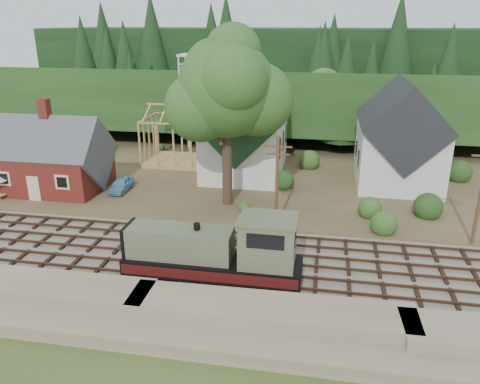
# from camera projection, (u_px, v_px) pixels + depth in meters

# --- Properties ---
(ground) EXTENTS (140.00, 140.00, 0.00)m
(ground) POSITION_uv_depth(u_px,v_px,m) (174.00, 254.00, 34.60)
(ground) COLOR #384C1E
(ground) RESTS_ON ground
(embankment) EXTENTS (64.00, 5.00, 1.60)m
(embankment) POSITION_uv_depth(u_px,v_px,m) (128.00, 323.00, 26.75)
(embankment) COLOR #7F7259
(embankment) RESTS_ON ground
(railroad_bed) EXTENTS (64.00, 11.00, 0.16)m
(railroad_bed) POSITION_uv_depth(u_px,v_px,m) (174.00, 253.00, 34.57)
(railroad_bed) COLOR #726B5B
(railroad_bed) RESTS_ON ground
(village_flat) EXTENTS (64.00, 26.00, 0.30)m
(village_flat) POSITION_uv_depth(u_px,v_px,m) (225.00, 177.00, 51.17)
(village_flat) COLOR brown
(village_flat) RESTS_ON ground
(hillside) EXTENTS (70.00, 28.96, 12.74)m
(hillside) POSITION_uv_depth(u_px,v_px,m) (257.00, 131.00, 73.38)
(hillside) COLOR #1E3F19
(hillside) RESTS_ON ground
(ridge) EXTENTS (80.00, 20.00, 12.00)m
(ridge) POSITION_uv_depth(u_px,v_px,m) (269.00, 112.00, 88.16)
(ridge) COLOR black
(ridge) RESTS_ON ground
(depot) EXTENTS (10.80, 7.41, 9.00)m
(depot) POSITION_uv_depth(u_px,v_px,m) (52.00, 161.00, 46.34)
(depot) COLOR #5A1E14
(depot) RESTS_ON village_flat
(church) EXTENTS (8.40, 15.17, 13.00)m
(church) POSITION_uv_depth(u_px,v_px,m) (245.00, 129.00, 50.65)
(church) COLOR silver
(church) RESTS_ON village_flat
(farmhouse) EXTENTS (8.40, 10.80, 10.60)m
(farmhouse) POSITION_uv_depth(u_px,v_px,m) (399.00, 140.00, 47.43)
(farmhouse) COLOR silver
(farmhouse) RESTS_ON village_flat
(timber_frame) EXTENTS (8.20, 6.20, 6.99)m
(timber_frame) POSITION_uv_depth(u_px,v_px,m) (181.00, 138.00, 54.80)
(timber_frame) COLOR tan
(timber_frame) RESTS_ON village_flat
(lattice_tower) EXTENTS (3.20, 3.20, 12.12)m
(lattice_tower) POSITION_uv_depth(u_px,v_px,m) (193.00, 74.00, 58.01)
(lattice_tower) COLOR silver
(lattice_tower) RESTS_ON village_flat
(big_tree) EXTENTS (10.90, 8.40, 14.70)m
(big_tree) POSITION_uv_depth(u_px,v_px,m) (229.00, 96.00, 40.02)
(big_tree) COLOR #38281E
(big_tree) RESTS_ON village_flat
(telegraph_pole_near) EXTENTS (2.20, 0.28, 8.00)m
(telegraph_pole_near) POSITION_uv_depth(u_px,v_px,m) (277.00, 183.00, 36.76)
(telegraph_pole_near) COLOR #4C331E
(telegraph_pole_near) RESTS_ON ground
(locomotive) EXTENTS (11.54, 2.89, 4.63)m
(locomotive) POSITION_uv_depth(u_px,v_px,m) (219.00, 253.00, 30.42)
(locomotive) COLOR black
(locomotive) RESTS_ON railroad_bed
(car_blue) EXTENTS (1.64, 3.90, 1.32)m
(car_blue) POSITION_uv_depth(u_px,v_px,m) (121.00, 185.00, 46.39)
(car_blue) COLOR #63B0D5
(car_blue) RESTS_ON village_flat
(car_red) EXTENTS (4.64, 2.52, 1.24)m
(car_red) POSITION_uv_depth(u_px,v_px,m) (398.00, 175.00, 49.27)
(car_red) COLOR red
(car_red) RESTS_ON village_flat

